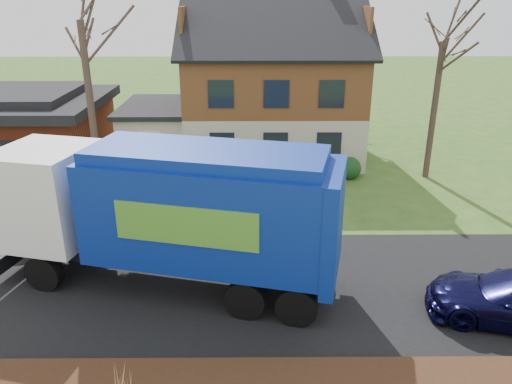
{
  "coord_description": "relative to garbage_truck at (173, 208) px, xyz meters",
  "views": [
    {
      "loc": [
        0.87,
        -13.15,
        8.41
      ],
      "look_at": [
        0.99,
        2.5,
        2.15
      ],
      "focal_mm": 35.0,
      "sensor_mm": 36.0,
      "label": 1
    }
  ],
  "objects": [
    {
      "name": "ground",
      "position": [
        1.46,
        -0.19,
        -2.56
      ],
      "size": [
        120.0,
        120.0,
        0.0
      ],
      "primitive_type": "plane",
      "color": "#324F1A",
      "rests_on": "ground"
    },
    {
      "name": "road",
      "position": [
        1.46,
        -0.19,
        -2.55
      ],
      "size": [
        80.0,
        7.0,
        0.02
      ],
      "primitive_type": "cube",
      "color": "black",
      "rests_on": "ground"
    },
    {
      "name": "main_house",
      "position": [
        2.95,
        13.72,
        1.46
      ],
      "size": [
        12.95,
        8.95,
        9.26
      ],
      "color": "#BDB598",
      "rests_on": "ground"
    },
    {
      "name": "ranch_house",
      "position": [
        -10.54,
        12.81,
        -0.75
      ],
      "size": [
        9.8,
        8.2,
        3.7
      ],
      "color": "maroon",
      "rests_on": "ground"
    },
    {
      "name": "garbage_truck",
      "position": [
        0.0,
        0.0,
        0.0
      ],
      "size": [
        10.74,
        5.13,
        4.45
      ],
      "rotation": [
        0.0,
        0.0,
        -0.24
      ],
      "color": "black",
      "rests_on": "ground"
    },
    {
      "name": "silver_sedan",
      "position": [
        -4.24,
        3.95,
        -1.77
      ],
      "size": [
        5.1,
        3.52,
        1.59
      ],
      "primitive_type": "imported",
      "rotation": [
        0.0,
        0.0,
        1.99
      ],
      "color": "#B6B9BE",
      "rests_on": "ground"
    },
    {
      "name": "tree_front_east",
      "position": [
        10.85,
        9.69,
        4.88
      ],
      "size": [
        3.3,
        3.3,
        9.15
      ],
      "color": "#433228",
      "rests_on": "ground"
    },
    {
      "name": "grass_clump_mid",
      "position": [
        -0.36,
        -5.07,
        -1.81
      ],
      "size": [
        0.32,
        0.27,
        0.9
      ],
      "color": "tan",
      "rests_on": "mulch_verge"
    }
  ]
}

